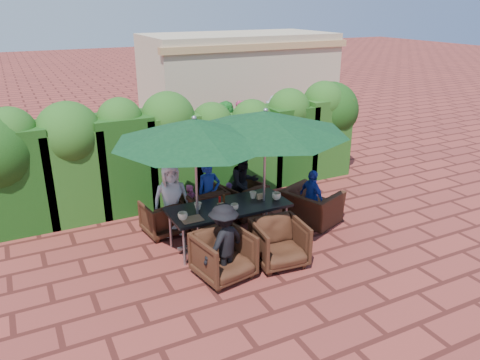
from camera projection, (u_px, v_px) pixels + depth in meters
name	position (u px, v px, depth m)	size (l,w,h in m)	color
ground	(238.00, 238.00, 8.75)	(80.00, 80.00, 0.00)	maroon
dining_table	(229.00, 210.00, 8.34)	(2.18, 0.90, 0.75)	black
umbrella_left	(195.00, 131.00, 7.49)	(2.70, 2.70, 2.46)	gray
umbrella_right	(265.00, 122.00, 8.02)	(2.90, 2.90, 2.46)	gray
chair_far_left	(163.00, 216.00, 8.84)	(0.70, 0.66, 0.72)	black
chair_far_mid	(202.00, 204.00, 9.20)	(0.82, 0.77, 0.84)	black
chair_far_right	(244.00, 198.00, 9.58)	(0.75, 0.70, 0.77)	black
chair_near_left	(224.00, 253.00, 7.40)	(0.82, 0.77, 0.84)	black
chair_near_right	(279.00, 241.00, 7.79)	(0.81, 0.76, 0.84)	black
chair_end_right	(312.00, 201.00, 9.28)	(1.02, 0.66, 0.89)	black
adult_far_left	(171.00, 199.00, 8.73)	(0.69, 0.41, 1.40)	silver
adult_far_mid	(209.00, 193.00, 9.13)	(0.46, 0.38, 1.29)	#1E36A4
adult_far_right	(244.00, 184.00, 9.51)	(0.66, 0.40, 1.37)	black
adult_near_left	(224.00, 242.00, 7.28)	(0.82, 0.38, 1.28)	black
adult_end_right	(312.00, 198.00, 9.13)	(0.66, 0.33, 1.13)	#1E36A4
child_left	(191.00, 205.00, 9.13)	(0.31, 0.25, 0.85)	#D04980
child_right	(230.00, 200.00, 9.51)	(0.27, 0.22, 0.74)	#7E4494
pedestrian_a	(226.00, 131.00, 12.69)	(1.59, 0.57, 1.70)	green
pedestrian_b	(239.00, 130.00, 12.99)	(0.78, 0.48, 1.63)	#D04980
pedestrian_c	(276.00, 125.00, 13.36)	(1.09, 0.50, 1.71)	gray
cup_a	(183.00, 216.00, 7.76)	(0.17, 0.17, 0.13)	beige
cup_b	(198.00, 206.00, 8.15)	(0.13, 0.13, 0.13)	beige
cup_c	(235.00, 207.00, 8.13)	(0.14, 0.14, 0.11)	beige
cup_d	(253.00, 195.00, 8.63)	(0.13, 0.13, 0.12)	beige
cup_e	(276.00, 196.00, 8.56)	(0.17, 0.17, 0.13)	beige
ketchup_bottle	(220.00, 201.00, 8.32)	(0.04, 0.04, 0.17)	#B20C0A
sauce_bottle	(224.00, 199.00, 8.39)	(0.04, 0.04, 0.17)	#4C230C
serving_tray	(192.00, 219.00, 7.78)	(0.35, 0.25, 0.02)	#8F6545
number_block_left	(221.00, 206.00, 8.19)	(0.12, 0.06, 0.10)	tan
number_block_right	(260.00, 196.00, 8.59)	(0.12, 0.06, 0.10)	tan
hedge_wall	(180.00, 141.00, 10.11)	(9.10, 1.60, 2.43)	#14350E
building	(238.00, 83.00, 15.48)	(6.20, 3.08, 3.20)	tan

